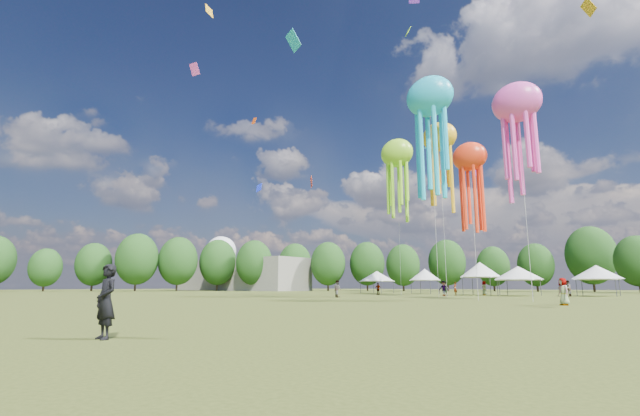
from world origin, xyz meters
The scene contains 10 objects.
ground centered at (0.00, 0.00, 0.00)m, with size 300.00×300.00×0.00m, color #384416.
observer_main centered at (8.35, -1.05, 0.85)m, with size 0.62×0.41×1.70m, color black.
spectator_near centered at (-9.78, 32.04, 0.89)m, with size 0.87×0.68×1.79m, color gray.
spectators_far centered at (-0.15, 45.65, 0.87)m, with size 26.80×28.56×1.83m.
festival_tents centered at (-3.76, 54.94, 2.92)m, with size 37.52×12.46×4.32m.
show_kites centered at (-2.10, 40.35, 17.43)m, with size 25.30×20.74×25.01m.
small_kites centered at (-0.98, 43.71, 28.97)m, with size 71.99×56.15×42.59m.
treeline centered at (-3.87, 62.51, 6.54)m, with size 201.57×95.24×13.43m.
hangar centered at (-72.00, 72.00, 4.00)m, with size 40.00×12.00×8.00m, color gray.
radome centered at (-88.00, 78.00, 9.99)m, with size 9.00×9.00×16.00m.
Camera 1 is at (18.68, -5.93, 1.20)m, focal length 24.62 mm.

